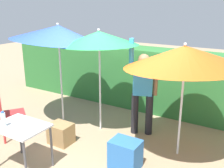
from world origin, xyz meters
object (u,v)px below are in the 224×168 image
Objects in this scene: umbrella_rainbow at (99,38)px; bottle_water at (3,119)px; chair_plastic at (9,113)px; crate_cardboard at (61,133)px; cooler_box at (125,154)px; umbrella_orange at (185,56)px; umbrella_yellow at (58,34)px; person_vendor at (143,89)px; folding_table at (21,131)px.

umbrella_rainbow is 2.18m from bottle_water.
chair_plastic reaches higher than crate_cardboard.
cooler_box is at bearing 7.13° from chair_plastic.
umbrella_orange is 2.58m from crate_cardboard.
umbrella_rainbow is 8.51× the size of bottle_water.
umbrella_orange reaches higher than bottle_water.
chair_plastic is 1.09m from bottle_water.
umbrella_yellow reaches higher than cooler_box.
chair_plastic is 1.93× the size of cooler_box.
umbrella_yellow is 1.18× the size of person_vendor.
chair_plastic is at bearing -144.77° from person_vendor.
bottle_water is at bearing -40.41° from chair_plastic.
folding_table is at bearing -89.56° from crate_cardboard.
umbrella_rainbow is 2.20m from chair_plastic.
umbrella_orange is 1.04× the size of person_vendor.
folding_table is (-1.10, -2.00, -0.30)m from person_vendor.
cooler_box is at bearing -126.31° from umbrella_orange.
chair_plastic reaches higher than cooler_box.
umbrella_rainbow reaches higher than cooler_box.
umbrella_yellow reaches higher than umbrella_orange.
cooler_box is (1.98, -0.80, -1.67)m from umbrella_yellow.
umbrella_yellow reaches higher than person_vendor.
umbrella_orange reaches higher than person_vendor.
person_vendor reaches higher than bottle_water.
crate_cardboard is (-1.38, 0.05, -0.04)m from cooler_box.
person_vendor is at bearing 12.10° from umbrella_yellow.
umbrella_yellow is 2.11m from bottle_water.
bottle_water is (0.44, -1.77, -1.07)m from umbrella_yellow.
person_vendor is 4.57× the size of crate_cardboard.
bottle_water is (-1.28, -2.14, -0.10)m from person_vendor.
chair_plastic reaches higher than folding_table.
umbrella_yellow reaches higher than crate_cardboard.
umbrella_rainbow is at bearing 75.53° from bottle_water.
cooler_box is (-0.58, -0.79, -1.48)m from umbrella_orange.
folding_table is at bearing -118.88° from person_vendor.
umbrella_orange reaches higher than crate_cardboard.
umbrella_rainbow is 2.55× the size of folding_table.
umbrella_orange is at bearing 20.40° from chair_plastic.
person_vendor reaches higher than crate_cardboard.
umbrella_orange is 1.21m from person_vendor.
bottle_water reaches higher than chair_plastic.
folding_table is (0.97, -0.53, 0.13)m from chair_plastic.
person_vendor reaches higher than folding_table.
umbrella_yellow is 2.00m from person_vendor.
chair_plastic is 1.11m from folding_table.
folding_table is 3.33× the size of bottle_water.
chair_plastic is at bearing -108.07° from umbrella_yellow.
cooler_box is at bearing -77.12° from person_vendor.
umbrella_orange is at bearing 53.69° from cooler_box.
umbrella_rainbow is 1.25m from person_vendor.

